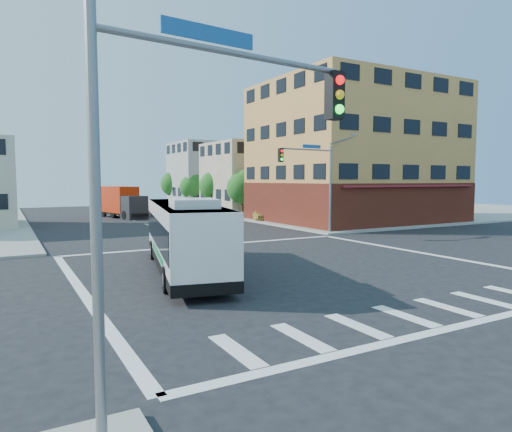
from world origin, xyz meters
TOP-DOWN VIEW (x-y plane):
  - ground at (0.00, 0.00)m, footprint 120.00×120.00m
  - sidewalk_ne at (35.00, 35.00)m, footprint 50.00×50.00m
  - corner_building_ne at (19.99, 18.48)m, footprint 18.10×15.44m
  - building_east_near at (16.98, 33.98)m, footprint 12.06×10.06m
  - building_east_far at (16.98, 47.98)m, footprint 12.06×10.06m
  - signal_mast_ne at (9.08, 10.62)m, footprint 7.91×1.13m
  - signal_mast_sw at (-9.08, -10.64)m, footprint 7.91×1.01m
  - street_tree_a at (11.90, 27.92)m, footprint 3.60×3.60m
  - street_tree_b at (11.90, 35.92)m, footprint 3.80×3.80m
  - street_tree_c at (11.90, 43.92)m, footprint 3.40×3.40m
  - street_tree_d at (11.90, 51.92)m, footprint 4.00×4.00m
  - transit_bus at (-4.69, 2.01)m, footprint 5.13×12.28m
  - box_truck at (-0.21, 34.34)m, footprint 3.98×8.17m
  - parked_car at (11.60, 23.60)m, footprint 2.67×4.35m

SIDE VIEW (x-z plane):
  - ground at x=0.00m, z-range 0.00..0.00m
  - sidewalk_ne at x=35.00m, z-range 0.00..0.15m
  - parked_car at x=11.60m, z-range 0.00..1.38m
  - box_truck at x=-0.21m, z-range -0.05..3.48m
  - transit_bus at x=-4.69m, z-range -0.04..3.52m
  - street_tree_c at x=11.90m, z-range 0.82..6.11m
  - street_tree_a at x=11.90m, z-range 0.83..6.35m
  - street_tree_b at x=11.90m, z-range 0.85..6.65m
  - street_tree_d at x=11.90m, z-range 0.87..6.90m
  - building_east_near at x=16.98m, z-range 0.01..9.01m
  - signal_mast_ne at x=9.08m, z-range 0.95..9.02m
  - signal_mast_sw at x=-9.08m, z-range 0.95..9.02m
  - building_east_far at x=16.98m, z-range 0.01..10.01m
  - corner_building_ne at x=19.99m, z-range -1.11..12.89m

